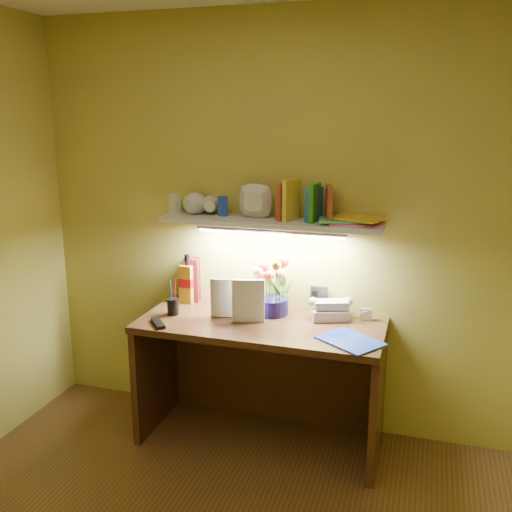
{
  "coord_description": "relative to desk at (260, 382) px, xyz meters",
  "views": [
    {
      "loc": [
        0.88,
        -1.74,
        1.91
      ],
      "look_at": [
        -0.07,
        1.35,
        1.1
      ],
      "focal_mm": 40.0,
      "sensor_mm": 36.0,
      "label": 1
    }
  ],
  "objects": [
    {
      "name": "desk",
      "position": [
        0.0,
        0.0,
        0.0
      ],
      "size": [
        1.4,
        0.6,
        0.75
      ],
      "primitive_type": "cube",
      "color": "#37190F",
      "rests_on": "ground"
    },
    {
      "name": "art_card",
      "position": [
        -0.16,
        0.2,
        0.46
      ],
      "size": [
        0.18,
        0.04,
        0.17
      ],
      "primitive_type": null,
      "rotation": [
        0.0,
        0.0,
        0.06
      ],
      "color": "white",
      "rests_on": "desk"
    },
    {
      "name": "blue_folder",
      "position": [
        0.53,
        -0.13,
        0.38
      ],
      "size": [
        0.39,
        0.37,
        0.01
      ],
      "primitive_type": "cube",
      "rotation": [
        0.0,
        0.0,
        -0.61
      ],
      "color": "#193EBA",
      "rests_on": "desk"
    },
    {
      "name": "desk_clock",
      "position": [
        0.57,
        0.22,
        0.41
      ],
      "size": [
        0.07,
        0.04,
        0.07
      ],
      "primitive_type": "cube",
      "rotation": [
        0.0,
        0.0,
        0.06
      ],
      "color": "#BDBCC1",
      "rests_on": "desk"
    },
    {
      "name": "whisky_box",
      "position": [
        -0.53,
        0.25,
        0.51
      ],
      "size": [
        0.1,
        0.1,
        0.28
      ],
      "primitive_type": "cube",
      "rotation": [
        0.0,
        0.0,
        0.18
      ],
      "color": "#4E1015",
      "rests_on": "desk"
    },
    {
      "name": "desk_book_a",
      "position": [
        -0.31,
        0.01,
        0.49
      ],
      "size": [
        0.18,
        0.04,
        0.23
      ],
      "primitive_type": "imported",
      "rotation": [
        0.0,
        0.0,
        0.11
      ],
      "color": "beige",
      "rests_on": "desk"
    },
    {
      "name": "whisky_bottle",
      "position": [
        -0.54,
        0.21,
        0.53
      ],
      "size": [
        0.09,
        0.09,
        0.31
      ],
      "primitive_type": null,
      "rotation": [
        0.0,
        0.0,
        -0.07
      ],
      "color": "#B58017",
      "rests_on": "desk"
    },
    {
      "name": "telephone",
      "position": [
        0.37,
        0.18,
        0.44
      ],
      "size": [
        0.26,
        0.22,
        0.13
      ],
      "primitive_type": null,
      "rotation": [
        0.0,
        0.0,
        0.34
      ],
      "color": "beige",
      "rests_on": "desk"
    },
    {
      "name": "flower_bouquet",
      "position": [
        0.02,
        0.16,
        0.55
      ],
      "size": [
        0.26,
        0.26,
        0.34
      ],
      "primitive_type": null,
      "rotation": [
        0.0,
        0.0,
        0.25
      ],
      "color": "#110B39",
      "rests_on": "desk"
    },
    {
      "name": "wall_shelf",
      "position": [
        -0.01,
        0.18,
        0.97
      ],
      "size": [
        1.31,
        0.28,
        0.27
      ],
      "color": "silver",
      "rests_on": "ground"
    },
    {
      "name": "desk_book_b",
      "position": [
        -0.16,
        -0.04,
        0.5
      ],
      "size": [
        0.19,
        0.06,
        0.25
      ],
      "primitive_type": "imported",
      "rotation": [
        0.0,
        0.0,
        0.23
      ],
      "color": "silver",
      "rests_on": "desk"
    },
    {
      "name": "tv_remote",
      "position": [
        -0.54,
        -0.21,
        0.38
      ],
      "size": [
        0.14,
        0.16,
        0.02
      ],
      "primitive_type": "cube",
      "rotation": [
        0.0,
        0.0,
        0.7
      ],
      "color": "black",
      "rests_on": "desk"
    },
    {
      "name": "pen_cup",
      "position": [
        -0.53,
        -0.03,
        0.46
      ],
      "size": [
        0.08,
        0.08,
        0.17
      ],
      "primitive_type": "cylinder",
      "rotation": [
        0.0,
        0.0,
        -0.26
      ],
      "color": "black",
      "rests_on": "desk"
    }
  ]
}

